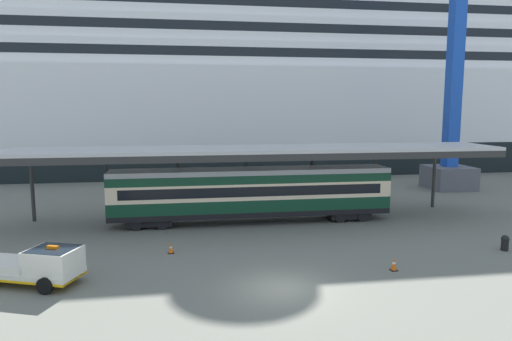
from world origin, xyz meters
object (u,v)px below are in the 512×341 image
Objects in this scene: traffic_cone_mid at (171,248)px; quay_bollard at (505,242)px; cruise_ship at (284,63)px; traffic_cone_near at (394,264)px; dockside_crane at (462,11)px; service_truck at (37,265)px; train_carriage at (252,192)px.

quay_bollard is at bearing -7.35° from traffic_cone_mid.
traffic_cone_mid is at bearing -110.63° from cruise_ship.
quay_bollard is (8.23, 2.25, 0.16)m from traffic_cone_near.
cruise_ship reaches higher than traffic_cone_mid.
cruise_ship is at bearing 69.37° from traffic_cone_mid.
cruise_ship is 193.47× the size of traffic_cone_near.
traffic_cone_mid is (-16.04, -42.60, -14.97)m from cruise_ship.
dockside_crane reaches higher than traffic_cone_mid.
quay_bollard is at bearing 15.30° from traffic_cone_near.
service_truck is at bearing -148.04° from traffic_cone_mid.
service_truck is 0.09× the size of dockside_crane.
dockside_crane is at bearing 31.62° from service_truck.
traffic_cone_near is (-4.20, -47.44, -14.93)m from cruise_ship.
cruise_ship reaches higher than service_truck.
dockside_crane is (13.21, -24.64, 3.11)m from cruise_ship.
traffic_cone_near is at bearing -62.59° from train_carriage.
dockside_crane is (17.41, 22.80, 18.04)m from traffic_cone_near.
train_carriage is at bearing -154.25° from dockside_crane.
train_carriage is 17.05m from quay_bollard.
traffic_cone_near is at bearing -22.23° from traffic_cone_mid.
cruise_ship is 28.13m from dockside_crane.
service_truck reaches higher than traffic_cone_mid.
traffic_cone_near reaches higher than traffic_cone_mid.
cruise_ship is 144.30× the size of quay_bollard.
service_truck is 18.23m from traffic_cone_near.
train_carriage is 0.34× the size of dockside_crane.
dockside_crane is (35.61, 21.92, 17.41)m from service_truck.
dockside_crane is at bearing 52.63° from traffic_cone_near.
train_carriage reaches higher than traffic_cone_near.
train_carriage reaches higher than service_truck.
service_truck is (-12.22, -10.64, -1.31)m from train_carriage.
train_carriage is 29.09× the size of traffic_cone_near.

